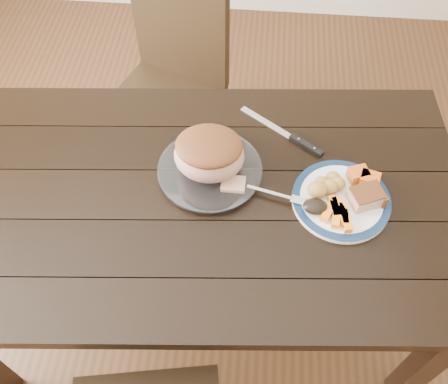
# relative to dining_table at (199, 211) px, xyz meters

# --- Properties ---
(ground) EXTENTS (4.00, 4.00, 0.00)m
(ground) POSITION_rel_dining_table_xyz_m (-0.00, 0.00, -0.66)
(ground) COLOR #472B16
(ground) RESTS_ON ground
(dining_table) EXTENTS (1.67, 1.03, 0.75)m
(dining_table) POSITION_rel_dining_table_xyz_m (0.00, 0.00, 0.00)
(dining_table) COLOR black
(dining_table) RESTS_ON ground
(chair_far) EXTENTS (0.55, 0.55, 0.93)m
(chair_far) POSITION_rel_dining_table_xyz_m (-0.21, 0.73, -0.13)
(chair_far) COLOR black
(chair_far) RESTS_ON ground
(dinner_plate) EXTENTS (0.29, 0.29, 0.02)m
(dinner_plate) POSITION_rel_dining_table_xyz_m (0.42, 0.01, 0.10)
(dinner_plate) COLOR white
(dinner_plate) RESTS_ON dining_table
(plate_rim) EXTENTS (0.29, 0.29, 0.02)m
(plate_rim) POSITION_rel_dining_table_xyz_m (0.42, 0.01, 0.11)
(plate_rim) COLOR #0D2243
(plate_rim) RESTS_ON dinner_plate
(serving_platter) EXTENTS (0.31, 0.31, 0.02)m
(serving_platter) POSITION_rel_dining_table_xyz_m (0.03, 0.08, 0.10)
(serving_platter) COLOR white
(serving_platter) RESTS_ON dining_table
(pork_slice) EXTENTS (0.11, 0.10, 0.04)m
(pork_slice) POSITION_rel_dining_table_xyz_m (0.48, 0.01, 0.13)
(pork_slice) COLOR tan
(pork_slice) RESTS_ON dinner_plate
(roasted_potatoes) EXTENTS (0.11, 0.10, 0.05)m
(roasted_potatoes) POSITION_rel_dining_table_xyz_m (0.37, 0.04, 0.13)
(roasted_potatoes) COLOR gold
(roasted_potatoes) RESTS_ON dinner_plate
(carrot_batons) EXTENTS (0.09, 0.12, 0.02)m
(carrot_batons) POSITION_rel_dining_table_xyz_m (0.40, -0.05, 0.12)
(carrot_batons) COLOR orange
(carrot_batons) RESTS_ON dinner_plate
(pumpkin_wedges) EXTENTS (0.10, 0.08, 0.04)m
(pumpkin_wedges) POSITION_rel_dining_table_xyz_m (0.48, 0.08, 0.13)
(pumpkin_wedges) COLOR orange
(pumpkin_wedges) RESTS_ON dinner_plate
(dark_mushroom) EXTENTS (0.07, 0.05, 0.03)m
(dark_mushroom) POSITION_rel_dining_table_xyz_m (0.34, -0.04, 0.13)
(dark_mushroom) COLOR black
(dark_mushroom) RESTS_ON dinner_plate
(fork) EXTENTS (0.18, 0.06, 0.00)m
(fork) POSITION_rel_dining_table_xyz_m (0.24, 0.00, 0.11)
(fork) COLOR silver
(fork) RESTS_ON dinner_plate
(roast_joint) EXTENTS (0.21, 0.18, 0.14)m
(roast_joint) POSITION_rel_dining_table_xyz_m (0.03, 0.08, 0.18)
(roast_joint) COLOR tan
(roast_joint) RESTS_ON serving_platter
(cut_slice) EXTENTS (0.07, 0.06, 0.02)m
(cut_slice) POSITION_rel_dining_table_xyz_m (0.10, 0.03, 0.12)
(cut_slice) COLOR tan
(cut_slice) RESTS_ON serving_platter
(carving_knife) EXTENTS (0.27, 0.20, 0.01)m
(carving_knife) POSITION_rel_dining_table_xyz_m (0.29, 0.24, 0.10)
(carving_knife) COLOR silver
(carving_knife) RESTS_ON dining_table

